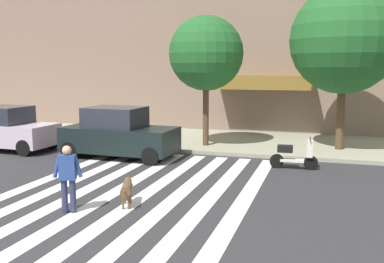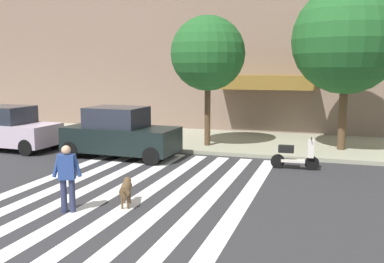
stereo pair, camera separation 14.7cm
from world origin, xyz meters
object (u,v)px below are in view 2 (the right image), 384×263
Objects in this scene: pedestrian_dog_walker at (67,175)px; dog_on_leash at (126,188)px; parked_scooter at (295,155)px; street_tree_nearest at (208,54)px; parked_car_behind_first at (120,134)px; parked_car_near_curb at (7,129)px; street_tree_middle at (346,40)px.

pedestrian_dog_walker is 1.50m from dog_on_leash.
parked_scooter is 0.30× the size of street_tree_nearest.
pedestrian_dog_walker is (1.81, -6.26, 0.01)m from parked_car_behind_first.
street_tree_nearest reaches higher than parked_scooter.
parked_scooter is 6.56m from dog_on_leash.
parked_car_near_curb is 2.70× the size of parked_scooter.
street_tree_middle is at bearing 7.91° from street_tree_nearest.
parked_car_near_curb is at bearing -161.20° from street_tree_nearest.
parked_car_near_curb is 14.49m from street_tree_middle.
street_tree_middle is 6.36× the size of dog_on_leash.
dog_on_leash is (-5.30, -8.89, -4.10)m from street_tree_middle.
parked_car_near_curb reaches higher than dog_on_leash.
street_tree_middle is (1.57, 3.50, 4.06)m from parked_scooter.
parked_car_behind_first is 2.72× the size of parked_scooter.
street_tree_nearest is 3.34× the size of pedestrian_dog_walker.
pedestrian_dog_walker reaches higher than parked_scooter.
street_tree_middle is at bearing 59.19° from dog_on_leash.
street_tree_middle is at bearing 56.78° from pedestrian_dog_walker.
pedestrian_dog_walker is (-0.93, -9.01, -3.12)m from street_tree_nearest.
street_tree_middle is 11.13m from dog_on_leash.
pedestrian_dog_walker is at bearing -127.59° from parked_scooter.
parked_car_near_curb reaches higher than pedestrian_dog_walker.
parked_scooter is 5.96m from street_tree_nearest.
parked_scooter is at bearing 0.19° from parked_car_behind_first.
parked_scooter reaches higher than dog_on_leash.
parked_car_behind_first is 4.99m from street_tree_nearest.
parked_car_behind_first reaches higher than dog_on_leash.
street_tree_middle reaches higher than parked_car_behind_first.
street_tree_middle reaches higher than parked_scooter.
parked_car_near_curb is at bearing 180.00° from parked_car_behind_first.
street_tree_nearest is at bearing 145.00° from parked_scooter.
parked_car_near_curb is 2.69× the size of pedestrian_dog_walker.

